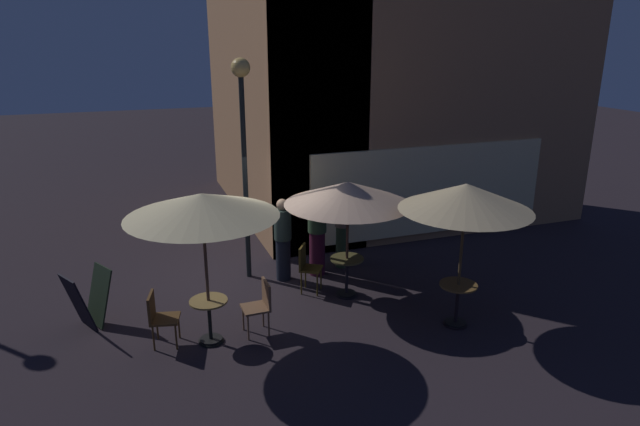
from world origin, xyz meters
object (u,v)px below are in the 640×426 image
patio_umbrella_1 (466,197)px  patio_umbrella_2 (348,193)px  cafe_table_0 (209,315)px  patio_umbrella_0 (202,206)px  cafe_table_2 (347,270)px  cafe_chair_1 (261,302)px  street_lamp_near_corner (243,122)px  cafe_chair_0 (159,315)px  patron_standing_2 (317,233)px  patron_standing_0 (342,228)px  patron_standing_1 (283,239)px  cafe_chair_2 (307,264)px  menu_sandwich_board (89,299)px  cafe_table_1 (457,298)px

patio_umbrella_1 → patio_umbrella_2: (-1.33, 1.67, -0.25)m
cafe_table_0 → patio_umbrella_0: (0.00, -0.00, 1.81)m
cafe_table_2 → cafe_chair_1: cafe_chair_1 is taller
street_lamp_near_corner → patio_umbrella_1: (2.88, -3.16, -0.90)m
cafe_chair_0 → patio_umbrella_1: bearing=1.0°
patron_standing_2 → patron_standing_0: bearing=89.0°
patio_umbrella_2 → patron_standing_0: bearing=72.0°
cafe_table_0 → patron_standing_1: bearing=47.7°
patron_standing_0 → cafe_chair_0: bearing=-122.5°
cafe_table_2 → cafe_chair_2: (-0.65, 0.42, 0.05)m
patio_umbrella_0 → cafe_chair_2: (2.04, 1.25, -1.73)m
patron_standing_0 → menu_sandwich_board: bearing=-138.3°
cafe_table_1 → patron_standing_2: (-1.52, 2.80, 0.39)m
street_lamp_near_corner → cafe_chair_2: street_lamp_near_corner is taller
cafe_table_2 → patio_umbrella_0: (-2.69, -0.83, 1.78)m
cafe_table_1 → cafe_chair_0: (-4.78, 1.01, 0.02)m
street_lamp_near_corner → patron_standing_2: bearing=-14.6°
cafe_table_1 → patron_standing_0: patron_standing_0 is taller
cafe_table_1 → patron_standing_1: patron_standing_1 is taller
patio_umbrella_0 → patio_umbrella_1: patio_umbrella_1 is taller
patio_umbrella_2 → patron_standing_1: patio_umbrella_2 is taller
street_lamp_near_corner → menu_sandwich_board: bearing=-158.9°
patio_umbrella_1 → cafe_chair_0: 5.19m
patron_standing_2 → patio_umbrella_1: bearing=10.0°
patio_umbrella_0 → patron_standing_2: (2.50, 1.96, -1.39)m
patron_standing_0 → patron_standing_2: patron_standing_2 is taller
patron_standing_1 → patio_umbrella_1: bearing=155.6°
patio_umbrella_0 → patio_umbrella_1: (4.02, -0.84, -0.03)m
patron_standing_1 → cafe_table_0: bearing=74.4°
patio_umbrella_1 → patio_umbrella_2: bearing=128.6°
cafe_table_0 → patron_standing_0: size_ratio=0.44×
patio_umbrella_1 → patio_umbrella_2: patio_umbrella_1 is taller
cafe_chair_2 → cafe_table_2: bearing=-0.0°
patio_umbrella_0 → cafe_chair_2: 2.95m
patio_umbrella_2 → cafe_table_2: bearing=180.0°
cafe_table_2 → patio_umbrella_1: patio_umbrella_1 is taller
patio_umbrella_1 → cafe_chair_0: bearing=168.0°
cafe_chair_1 → menu_sandwich_board: bearing=-24.9°
cafe_table_1 → patron_standing_1: bearing=128.9°
cafe_table_1 → cafe_chair_1: size_ratio=0.84×
patio_umbrella_0 → cafe_chair_0: (-0.76, 0.18, -1.76)m
patio_umbrella_0 → patio_umbrella_1: bearing=-11.8°
patio_umbrella_2 → cafe_chair_1: size_ratio=2.56×
patron_standing_0 → cafe_table_0: bearing=-114.9°
cafe_table_0 → cafe_chair_2: (2.04, 1.25, 0.08)m
cafe_chair_2 → patron_standing_2: 0.92m
street_lamp_near_corner → cafe_table_2: (1.55, -1.49, -2.65)m
cafe_table_1 → patron_standing_0: (-0.90, 3.00, 0.36)m
cafe_table_2 → patio_umbrella_1: (1.33, -1.67, 1.75)m
cafe_chair_2 → patron_standing_0: bearing=72.9°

